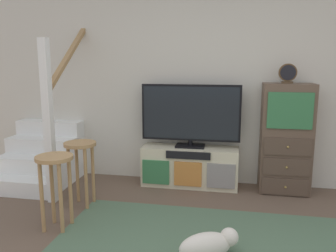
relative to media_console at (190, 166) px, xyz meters
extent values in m
cube|color=beige|center=(0.30, 0.27, 1.10)|extent=(6.40, 0.12, 2.70)
cube|color=beige|center=(0.00, 0.01, 0.00)|extent=(1.20, 0.36, 0.50)
cube|color=#337042|center=(-0.40, -0.18, -0.04)|extent=(0.34, 0.02, 0.30)
cube|color=#BC7533|center=(0.00, -0.18, -0.04)|extent=(0.34, 0.02, 0.30)
cube|color=gray|center=(0.40, -0.18, -0.04)|extent=(0.34, 0.02, 0.30)
cube|color=black|center=(0.00, -0.18, 0.20)|extent=(0.54, 0.02, 0.09)
cube|color=black|center=(0.00, 0.03, 0.26)|extent=(0.36, 0.22, 0.02)
cylinder|color=black|center=(0.00, 0.03, 0.30)|extent=(0.05, 0.05, 0.06)
cube|color=black|center=(0.00, 0.03, 0.68)|extent=(1.23, 0.05, 0.70)
cube|color=black|center=(0.00, 0.00, 0.68)|extent=(1.18, 0.01, 0.65)
cube|color=brown|center=(1.14, 0.02, 0.40)|extent=(0.58, 0.34, 1.31)
cube|color=#4E3C2F|center=(1.14, -0.16, -0.13)|extent=(0.53, 0.02, 0.20)
sphere|color=olive|center=(1.14, -0.18, -0.13)|extent=(0.03, 0.03, 0.03)
cube|color=#4E3C2F|center=(1.14, -0.16, 0.11)|extent=(0.53, 0.02, 0.20)
sphere|color=olive|center=(1.14, -0.18, 0.11)|extent=(0.03, 0.03, 0.03)
cube|color=#4E3C2F|center=(1.14, -0.16, 0.35)|extent=(0.53, 0.02, 0.20)
sphere|color=olive|center=(1.14, -0.18, 0.35)|extent=(0.03, 0.03, 0.03)
cube|color=#337042|center=(1.14, -0.16, 0.76)|extent=(0.49, 0.02, 0.41)
cube|color=#4C3823|center=(1.11, 0.00, 1.07)|extent=(0.12, 0.08, 0.02)
cylinder|color=brown|center=(1.11, 0.00, 1.18)|extent=(0.20, 0.04, 0.20)
cylinder|color=black|center=(1.11, -0.03, 1.18)|extent=(0.17, 0.01, 0.17)
cube|color=white|center=(-1.95, -0.66, -0.15)|extent=(0.90, 0.26, 0.19)
cube|color=white|center=(-1.95, -0.40, -0.06)|extent=(0.90, 0.26, 0.38)
cube|color=white|center=(-1.95, -0.14, 0.04)|extent=(0.90, 0.26, 0.57)
cube|color=white|center=(-1.95, 0.12, 0.13)|extent=(0.90, 0.26, 0.76)
cube|color=white|center=(-1.95, 0.38, 0.23)|extent=(0.90, 0.26, 0.95)
cube|color=white|center=(-1.45, -0.79, 0.65)|extent=(0.09, 0.09, 1.80)
cube|color=#9E7547|center=(-1.45, -0.14, 1.45)|extent=(0.06, 1.33, 0.99)
cylinder|color=#A37A4C|center=(-1.17, -1.46, 0.09)|extent=(0.04, 0.04, 0.67)
cylinder|color=#A37A4C|center=(-0.99, -1.46, 0.09)|extent=(0.04, 0.04, 0.67)
cylinder|color=#A37A4C|center=(-1.17, -1.28, 0.09)|extent=(0.04, 0.04, 0.67)
cylinder|color=#A37A4C|center=(-0.99, -1.28, 0.09)|extent=(0.04, 0.04, 0.67)
cylinder|color=#A37A4C|center=(-1.08, -1.37, 0.44)|extent=(0.34, 0.34, 0.03)
cylinder|color=#A37A4C|center=(-1.17, -0.93, 0.09)|extent=(0.04, 0.04, 0.67)
cylinder|color=#A37A4C|center=(-0.98, -0.93, 0.09)|extent=(0.04, 0.04, 0.67)
cylinder|color=#A37A4C|center=(-1.17, -0.74, 0.09)|extent=(0.04, 0.04, 0.67)
cylinder|color=#A37A4C|center=(-0.98, -0.74, 0.09)|extent=(0.04, 0.04, 0.67)
cylinder|color=#A37A4C|center=(-1.08, -0.84, 0.44)|extent=(0.34, 0.34, 0.03)
ellipsoid|color=beige|center=(0.33, -1.63, -0.14)|extent=(0.48, 0.39, 0.22)
sphere|color=beige|center=(0.51, -1.54, -0.09)|extent=(0.15, 0.15, 0.15)
camera|label=1|loc=(0.50, -4.13, 1.29)|focal=36.52mm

